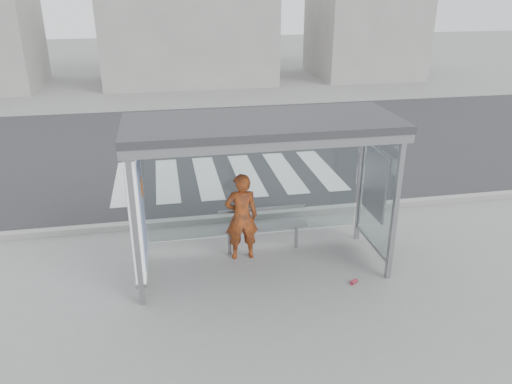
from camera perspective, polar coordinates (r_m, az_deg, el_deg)
The scene contains 10 objects.
ground at distance 8.72m, azimuth 0.67°, elevation -8.61°, with size 80.00×80.00×0.00m, color slate.
road at distance 15.06m, azimuth -4.64°, elevation 5.22°, with size 30.00×10.00×0.01m, color #262628.
curb at distance 10.38m, azimuth -1.47°, elevation -2.79°, with size 30.00×0.18×0.12m, color gray.
crosswalk at distance 12.72m, azimuth -3.36°, elevation 1.87°, with size 5.55×3.00×0.00m.
bus_shelter at distance 7.86m, azimuth -2.02°, elevation 3.79°, with size 4.25×1.65×2.62m.
building_center at distance 25.41m, azimuth -7.81°, elevation 18.04°, with size 8.00×5.00×5.00m, color gray.
building_right at distance 27.39m, azimuth 12.48°, elevation 20.18°, with size 5.00×5.00×7.00m, color gray.
person at distance 8.66m, azimuth -1.66°, elevation -2.85°, with size 0.58×0.38×1.59m, color #CC4613.
bench at distance 9.00m, azimuth 0.82°, elevation -3.92°, with size 1.59×0.21×0.82m.
soda_can at distance 8.42m, azimuth 11.11°, elevation -10.04°, with size 0.07×0.07×0.13m, color #C1384A.
Camera 1 is at (-1.49, -7.28, 4.55)m, focal length 35.00 mm.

